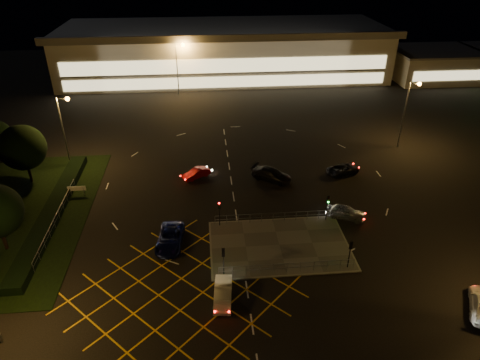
{
  "coord_description": "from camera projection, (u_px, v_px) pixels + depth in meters",
  "views": [
    {
      "loc": [
        -5.23,
        -36.6,
        28.09
      ],
      "look_at": [
        -1.15,
        8.55,
        2.0
      ],
      "focal_mm": 32.0,
      "sensor_mm": 36.0,
      "label": 1
    }
  ],
  "objects": [
    {
      "name": "ground",
      "position": [
        258.0,
        235.0,
        46.01
      ],
      "size": [
        180.0,
        180.0,
        0.0
      ],
      "primitive_type": "plane",
      "color": "black",
      "rests_on": "ground"
    },
    {
      "name": "pedestrian_island",
      "position": [
        279.0,
        245.0,
        44.41
      ],
      "size": [
        14.0,
        9.0,
        0.12
      ],
      "primitive_type": "cube",
      "color": "#4C4944",
      "rests_on": "ground"
    },
    {
      "name": "grass_verge",
      "position": [
        9.0,
        216.0,
        48.99
      ],
      "size": [
        18.0,
        30.0,
        0.08
      ],
      "primitive_type": "cube",
      "color": "black",
      "rests_on": "ground"
    },
    {
      "name": "hedge",
      "position": [
        53.0,
        211.0,
        49.15
      ],
      "size": [
        2.0,
        26.0,
        1.0
      ],
      "primitive_type": "cube",
      "color": "black",
      "rests_on": "ground"
    },
    {
      "name": "supermarket",
      "position": [
        224.0,
        50.0,
        96.84
      ],
      "size": [
        72.0,
        26.5,
        10.5
      ],
      "color": "beige",
      "rests_on": "ground"
    },
    {
      "name": "retail_unit_a",
      "position": [
        433.0,
        64.0,
        94.59
      ],
      "size": [
        18.8,
        14.8,
        6.35
      ],
      "color": "beige",
      "rests_on": "ground"
    },
    {
      "name": "streetlight_nw",
      "position": [
        65.0,
        122.0,
        56.44
      ],
      "size": [
        1.78,
        0.56,
        10.03
      ],
      "color": "slate",
      "rests_on": "ground"
    },
    {
      "name": "streetlight_ne",
      "position": [
        408.0,
        106.0,
        61.91
      ],
      "size": [
        1.78,
        0.56,
        10.03
      ],
      "color": "slate",
      "rests_on": "ground"
    },
    {
      "name": "streetlight_far_left",
      "position": [
        179.0,
        61.0,
        83.43
      ],
      "size": [
        1.78,
        0.56,
        10.03
      ],
      "color": "slate",
      "rests_on": "ground"
    },
    {
      "name": "streetlight_far_right",
      "position": [
        374.0,
        54.0,
        88.28
      ],
      "size": [
        1.78,
        0.56,
        10.03
      ],
      "color": "slate",
      "rests_on": "ground"
    },
    {
      "name": "signal_sw",
      "position": [
        223.0,
        256.0,
        39.35
      ],
      "size": [
        0.28,
        0.3,
        3.15
      ],
      "rotation": [
        0.0,
        0.0,
        3.14
      ],
      "color": "black",
      "rests_on": "pedestrian_island"
    },
    {
      "name": "signal_se",
      "position": [
        350.0,
        249.0,
        40.28
      ],
      "size": [
        0.28,
        0.3,
        3.15
      ],
      "rotation": [
        0.0,
        0.0,
        3.14
      ],
      "color": "black",
      "rests_on": "pedestrian_island"
    },
    {
      "name": "signal_nw",
      "position": [
        219.0,
        208.0,
        46.24
      ],
      "size": [
        0.28,
        0.3,
        3.15
      ],
      "color": "black",
      "rests_on": "pedestrian_island"
    },
    {
      "name": "signal_ne",
      "position": [
        328.0,
        203.0,
        47.18
      ],
      "size": [
        0.28,
        0.3,
        3.15
      ],
      "color": "black",
      "rests_on": "pedestrian_island"
    },
    {
      "name": "tree_c",
      "position": [
        23.0,
        148.0,
        53.44
      ],
      "size": [
        5.76,
        5.76,
        7.84
      ],
      "color": "black",
      "rests_on": "ground"
    },
    {
      "name": "car_queue_white",
      "position": [
        223.0,
        293.0,
        37.56
      ],
      "size": [
        1.9,
        4.42,
        1.42
      ],
      "primitive_type": "imported",
      "rotation": [
        0.0,
        0.0,
        6.19
      ],
      "color": "silver",
      "rests_on": "ground"
    },
    {
      "name": "car_left_blue",
      "position": [
        170.0,
        238.0,
        44.25
      ],
      "size": [
        3.09,
        5.8,
        1.55
      ],
      "primitive_type": "imported",
      "rotation": [
        0.0,
        0.0,
        6.19
      ],
      "color": "#0C1248",
      "rests_on": "ground"
    },
    {
      "name": "car_far_dkgrey",
      "position": [
        272.0,
        175.0,
        55.97
      ],
      "size": [
        5.75,
        4.95,
        1.58
      ],
      "primitive_type": "imported",
      "rotation": [
        0.0,
        0.0,
        0.96
      ],
      "color": "black",
      "rests_on": "ground"
    },
    {
      "name": "car_right_silver",
      "position": [
        346.0,
        212.0,
        48.44
      ],
      "size": [
        4.78,
        3.48,
        1.51
      ],
      "primitive_type": "imported",
      "rotation": [
        0.0,
        0.0,
        1.14
      ],
      "color": "#ADAFB4",
      "rests_on": "ground"
    },
    {
      "name": "car_circ_red",
      "position": [
        196.0,
        173.0,
        56.6
      ],
      "size": [
        3.91,
        3.21,
        1.26
      ],
      "primitive_type": "imported",
      "rotation": [
        0.0,
        0.0,
        5.3
      ],
      "color": "maroon",
      "rests_on": "ground"
    },
    {
      "name": "car_east_grey",
      "position": [
        344.0,
        169.0,
        57.6
      ],
      "size": [
        5.01,
        3.6,
        1.27
      ],
      "primitive_type": "imported",
      "rotation": [
        0.0,
        0.0,
        1.94
      ],
      "color": "black",
      "rests_on": "ground"
    }
  ]
}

